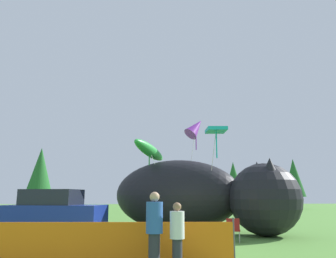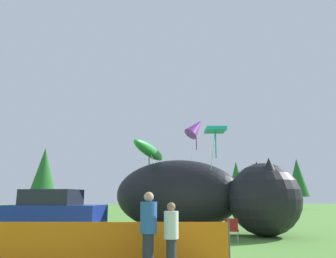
{
  "view_description": "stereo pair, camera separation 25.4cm",
  "coord_description": "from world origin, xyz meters",
  "px_view_note": "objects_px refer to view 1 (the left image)",
  "views": [
    {
      "loc": [
        -0.41,
        -11.83,
        1.72
      ],
      "look_at": [
        0.99,
        5.69,
        5.32
      ],
      "focal_mm": 35.0,
      "sensor_mm": 36.0,
      "label": 1
    },
    {
      "loc": [
        -0.15,
        -11.85,
        1.72
      ],
      "look_at": [
        0.99,
        5.69,
        5.32
      ],
      "focal_mm": 35.0,
      "sensor_mm": 36.0,
      "label": 2
    }
  ],
  "objects_px": {
    "folding_chair": "(233,228)",
    "kite_green_fish": "(149,151)",
    "inflatable_cat": "(195,198)",
    "parked_car": "(55,214)",
    "kite_teal_diamond": "(216,132)",
    "spectator_in_grey_shirt": "(154,228)",
    "spectator_in_white_shirt": "(177,234)",
    "kite_purple_delta": "(196,128)"
  },
  "relations": [
    {
      "from": "folding_chair",
      "to": "kite_green_fish",
      "type": "relative_size",
      "value": 0.19
    },
    {
      "from": "folding_chair",
      "to": "inflatable_cat",
      "type": "bearing_deg",
      "value": 31.16
    },
    {
      "from": "folding_chair",
      "to": "kite_green_fish",
      "type": "height_order",
      "value": "kite_green_fish"
    },
    {
      "from": "parked_car",
      "to": "kite_teal_diamond",
      "type": "distance_m",
      "value": 7.97
    },
    {
      "from": "parked_car",
      "to": "spectator_in_grey_shirt",
      "type": "bearing_deg",
      "value": -47.13
    },
    {
      "from": "spectator_in_white_shirt",
      "to": "kite_purple_delta",
      "type": "bearing_deg",
      "value": 77.9
    },
    {
      "from": "inflatable_cat",
      "to": "kite_green_fish",
      "type": "distance_m",
      "value": 3.36
    },
    {
      "from": "inflatable_cat",
      "to": "kite_purple_delta",
      "type": "xyz_separation_m",
      "value": [
        0.45,
        2.01,
        3.94
      ]
    },
    {
      "from": "folding_chair",
      "to": "spectator_in_white_shirt",
      "type": "relative_size",
      "value": 0.56
    },
    {
      "from": "inflatable_cat",
      "to": "kite_teal_diamond",
      "type": "height_order",
      "value": "kite_teal_diamond"
    },
    {
      "from": "inflatable_cat",
      "to": "kite_teal_diamond",
      "type": "bearing_deg",
      "value": -30.68
    },
    {
      "from": "folding_chair",
      "to": "kite_green_fish",
      "type": "bearing_deg",
      "value": 53.32
    },
    {
      "from": "spectator_in_white_shirt",
      "to": "kite_green_fish",
      "type": "distance_m",
      "value": 9.57
    },
    {
      "from": "kite_green_fish",
      "to": "kite_teal_diamond",
      "type": "relative_size",
      "value": 0.98
    },
    {
      "from": "kite_green_fish",
      "to": "kite_teal_diamond",
      "type": "xyz_separation_m",
      "value": [
        3.02,
        -2.31,
        0.6
      ]
    },
    {
      "from": "inflatable_cat",
      "to": "kite_purple_delta",
      "type": "bearing_deg",
      "value": 110.51
    },
    {
      "from": "spectator_in_white_shirt",
      "to": "spectator_in_grey_shirt",
      "type": "xyz_separation_m",
      "value": [
        -0.53,
        0.07,
        0.13
      ]
    },
    {
      "from": "spectator_in_white_shirt",
      "to": "inflatable_cat",
      "type": "bearing_deg",
      "value": 78.03
    },
    {
      "from": "inflatable_cat",
      "to": "kite_purple_delta",
      "type": "distance_m",
      "value": 4.45
    },
    {
      "from": "kite_purple_delta",
      "to": "kite_teal_diamond",
      "type": "relative_size",
      "value": 1.31
    },
    {
      "from": "kite_green_fish",
      "to": "spectator_in_grey_shirt",
      "type": "bearing_deg",
      "value": -90.38
    },
    {
      "from": "parked_car",
      "to": "kite_purple_delta",
      "type": "relative_size",
      "value": 0.69
    },
    {
      "from": "spectator_in_grey_shirt",
      "to": "folding_chair",
      "type": "bearing_deg",
      "value": 55.89
    },
    {
      "from": "kite_purple_delta",
      "to": "kite_teal_diamond",
      "type": "height_order",
      "value": "kite_purple_delta"
    },
    {
      "from": "inflatable_cat",
      "to": "spectator_in_white_shirt",
      "type": "height_order",
      "value": "inflatable_cat"
    },
    {
      "from": "folding_chair",
      "to": "kite_purple_delta",
      "type": "relative_size",
      "value": 0.14
    },
    {
      "from": "parked_car",
      "to": "folding_chair",
      "type": "xyz_separation_m",
      "value": [
        7.18,
        -2.1,
        -0.46
      ]
    },
    {
      "from": "spectator_in_white_shirt",
      "to": "spectator_in_grey_shirt",
      "type": "distance_m",
      "value": 0.55
    },
    {
      "from": "spectator_in_white_shirt",
      "to": "kite_green_fish",
      "type": "height_order",
      "value": "kite_green_fish"
    },
    {
      "from": "parked_car",
      "to": "kite_purple_delta",
      "type": "distance_m",
      "value": 8.86
    },
    {
      "from": "spectator_in_grey_shirt",
      "to": "kite_purple_delta",
      "type": "bearing_deg",
      "value": 75.02
    },
    {
      "from": "spectator_in_white_shirt",
      "to": "spectator_in_grey_shirt",
      "type": "relative_size",
      "value": 0.86
    },
    {
      "from": "spectator_in_grey_shirt",
      "to": "spectator_in_white_shirt",
      "type": "bearing_deg",
      "value": -7.31
    },
    {
      "from": "folding_chair",
      "to": "spectator_in_grey_shirt",
      "type": "distance_m",
      "value": 5.68
    },
    {
      "from": "inflatable_cat",
      "to": "spectator_in_white_shirt",
      "type": "xyz_separation_m",
      "value": [
        -1.76,
        -8.3,
        -0.76
      ]
    },
    {
      "from": "parked_car",
      "to": "spectator_in_white_shirt",
      "type": "relative_size",
      "value": 2.78
    },
    {
      "from": "spectator_in_white_shirt",
      "to": "kite_purple_delta",
      "type": "relative_size",
      "value": 0.25
    },
    {
      "from": "folding_chair",
      "to": "spectator_in_grey_shirt",
      "type": "height_order",
      "value": "spectator_in_grey_shirt"
    },
    {
      "from": "parked_car",
      "to": "kite_green_fish",
      "type": "xyz_separation_m",
      "value": [
        4.06,
        2.16,
        3.05
      ]
    },
    {
      "from": "parked_car",
      "to": "inflatable_cat",
      "type": "distance_m",
      "value": 6.49
    },
    {
      "from": "inflatable_cat",
      "to": "spectator_in_grey_shirt",
      "type": "xyz_separation_m",
      "value": [
        -2.29,
        -8.23,
        -0.63
      ]
    },
    {
      "from": "kite_green_fish",
      "to": "spectator_in_white_shirt",
      "type": "bearing_deg",
      "value": -87.01
    }
  ]
}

